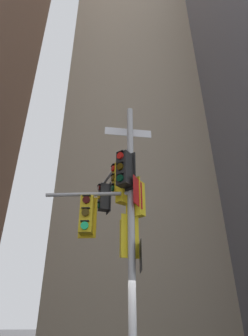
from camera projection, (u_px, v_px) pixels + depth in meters
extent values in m
cube|color=tan|center=(139.00, 110.00, 35.45)|extent=(15.44, 15.44, 50.23)
cylinder|color=#B2B2B5|center=(131.00, 225.00, 7.27)|extent=(0.19, 0.19, 7.69)
cylinder|color=#B2B2B5|center=(114.00, 169.00, 9.63)|extent=(0.95, 2.84, 0.10)
cylinder|color=#B2B2B5|center=(88.00, 194.00, 7.75)|extent=(2.36, 0.37, 0.10)
cube|color=gold|center=(124.00, 180.00, 9.03)|extent=(0.17, 0.47, 1.14)
cube|color=gold|center=(119.00, 179.00, 8.98)|extent=(0.42, 0.42, 1.00)
cylinder|color=red|center=(113.00, 169.00, 9.08)|extent=(0.12, 0.21, 0.20)
cube|color=black|center=(113.00, 165.00, 9.14)|extent=(0.13, 0.23, 0.02)
cylinder|color=#3C2C06|center=(113.00, 178.00, 8.91)|extent=(0.12, 0.21, 0.20)
cube|color=black|center=(113.00, 175.00, 8.97)|extent=(0.13, 0.23, 0.02)
cylinder|color=#06311C|center=(112.00, 188.00, 8.75)|extent=(0.12, 0.21, 0.20)
cube|color=black|center=(112.00, 185.00, 8.80)|extent=(0.13, 0.23, 0.02)
cube|color=black|center=(109.00, 198.00, 10.36)|extent=(0.17, 0.47, 1.14)
cube|color=black|center=(104.00, 197.00, 10.31)|extent=(0.42, 0.42, 1.00)
cylinder|color=#360605|center=(99.00, 188.00, 10.41)|extent=(0.12, 0.21, 0.20)
cube|color=black|center=(99.00, 185.00, 10.47)|extent=(0.13, 0.23, 0.02)
cylinder|color=yellow|center=(99.00, 197.00, 10.24)|extent=(0.12, 0.21, 0.20)
cube|color=black|center=(99.00, 194.00, 10.30)|extent=(0.13, 0.23, 0.02)
cylinder|color=#06311C|center=(98.00, 206.00, 10.08)|extent=(0.12, 0.21, 0.20)
cube|color=black|center=(98.00, 202.00, 10.13)|extent=(0.13, 0.23, 0.02)
cube|color=gold|center=(88.00, 217.00, 7.63)|extent=(0.48, 0.09, 1.14)
cube|color=gold|center=(87.00, 215.00, 7.46)|extent=(0.38, 0.38, 1.00)
cylinder|color=#360605|center=(86.00, 200.00, 7.45)|extent=(0.21, 0.08, 0.20)
cube|color=black|center=(87.00, 196.00, 7.51)|extent=(0.23, 0.10, 0.02)
cylinder|color=#3C2C06|center=(85.00, 212.00, 7.29)|extent=(0.21, 0.08, 0.20)
cube|color=black|center=(86.00, 208.00, 7.34)|extent=(0.23, 0.10, 0.02)
cylinder|color=#19C672|center=(85.00, 226.00, 7.12)|extent=(0.21, 0.08, 0.20)
cube|color=black|center=(85.00, 221.00, 7.17)|extent=(0.23, 0.10, 0.02)
cube|color=yellow|center=(128.00, 184.00, 7.91)|extent=(0.40, 0.31, 1.14)
cube|color=yellow|center=(124.00, 186.00, 8.04)|extent=(0.48, 0.48, 1.00)
cylinder|color=red|center=(119.00, 178.00, 8.34)|extent=(0.20, 0.17, 0.20)
cube|color=black|center=(119.00, 174.00, 8.40)|extent=(0.22, 0.19, 0.02)
cylinder|color=#3C2C06|center=(119.00, 189.00, 8.17)|extent=(0.20, 0.17, 0.20)
cube|color=black|center=(119.00, 185.00, 8.23)|extent=(0.22, 0.19, 0.02)
cylinder|color=#06311C|center=(119.00, 200.00, 8.01)|extent=(0.20, 0.17, 0.20)
cube|color=black|center=(119.00, 196.00, 8.07)|extent=(0.22, 0.19, 0.02)
cube|color=yellow|center=(130.00, 235.00, 7.24)|extent=(0.47, 0.15, 1.14)
cube|color=yellow|center=(128.00, 237.00, 7.40)|extent=(0.41, 0.41, 1.00)
cylinder|color=red|center=(125.00, 226.00, 7.73)|extent=(0.21, 0.11, 0.20)
cube|color=black|center=(125.00, 222.00, 7.79)|extent=(0.23, 0.12, 0.02)
cylinder|color=#3C2C06|center=(125.00, 239.00, 7.56)|extent=(0.21, 0.11, 0.20)
cube|color=black|center=(125.00, 235.00, 7.63)|extent=(0.23, 0.12, 0.02)
cylinder|color=#06311C|center=(125.00, 252.00, 7.40)|extent=(0.21, 0.11, 0.20)
cube|color=black|center=(125.00, 248.00, 7.46)|extent=(0.23, 0.12, 0.02)
cube|color=black|center=(128.00, 172.00, 7.92)|extent=(0.38, 0.33, 1.14)
cube|color=black|center=(124.00, 169.00, 7.79)|extent=(0.48, 0.48, 1.00)
cylinder|color=red|center=(120.00, 156.00, 7.81)|extent=(0.19, 0.18, 0.20)
cube|color=black|center=(120.00, 152.00, 7.87)|extent=(0.21, 0.20, 0.02)
cylinder|color=#3C2C06|center=(120.00, 167.00, 7.65)|extent=(0.19, 0.18, 0.20)
cube|color=black|center=(120.00, 163.00, 7.70)|extent=(0.21, 0.20, 0.02)
cylinder|color=#06311C|center=(120.00, 178.00, 7.48)|extent=(0.19, 0.18, 0.20)
cube|color=black|center=(120.00, 174.00, 7.53)|extent=(0.21, 0.20, 0.02)
cube|color=yellow|center=(133.00, 197.00, 7.74)|extent=(0.39, 0.33, 1.14)
cube|color=yellow|center=(137.00, 199.00, 7.87)|extent=(0.48, 0.48, 1.00)
cylinder|color=#360605|center=(140.00, 190.00, 8.18)|extent=(0.19, 0.18, 0.20)
cube|color=black|center=(140.00, 186.00, 8.24)|extent=(0.21, 0.20, 0.02)
cylinder|color=#3C2C06|center=(141.00, 201.00, 8.01)|extent=(0.19, 0.18, 0.20)
cube|color=black|center=(141.00, 197.00, 8.07)|extent=(0.21, 0.20, 0.02)
cylinder|color=#19C672|center=(141.00, 213.00, 7.84)|extent=(0.19, 0.18, 0.20)
cube|color=black|center=(141.00, 209.00, 7.91)|extent=(0.21, 0.20, 0.02)
cube|color=white|center=(128.00, 132.00, 9.10)|extent=(1.52, 0.13, 0.28)
cube|color=#19479E|center=(128.00, 132.00, 9.10)|extent=(1.48, 0.13, 0.24)
cube|color=red|center=(138.00, 192.00, 7.61)|extent=(0.32, 0.57, 0.80)
cube|color=white|center=(138.00, 192.00, 7.61)|extent=(0.30, 0.53, 0.76)
cube|color=black|center=(141.00, 256.00, 6.90)|extent=(0.04, 0.60, 0.72)
cube|color=white|center=(141.00, 256.00, 6.90)|extent=(0.04, 0.56, 0.68)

